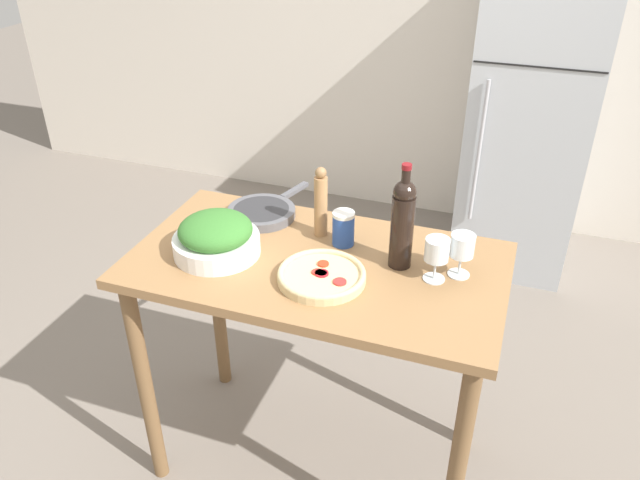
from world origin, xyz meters
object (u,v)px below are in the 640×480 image
at_px(refrigerator, 530,119).
at_px(wine_glass_far, 462,247).
at_px(salt_canister, 343,228).
at_px(cast_iron_skillet, 262,212).
at_px(homemade_pizza, 322,275).
at_px(salad_bowl, 216,237).
at_px(pepper_mill, 321,203).
at_px(wine_glass_near, 437,252).
at_px(wine_bottle, 403,222).

height_order(refrigerator, wine_glass_far, refrigerator).
relative_size(salt_canister, cast_iron_skillet, 0.31).
relative_size(wine_glass_far, cast_iron_skillet, 0.37).
bearing_deg(homemade_pizza, salad_bowl, 175.01).
relative_size(salad_bowl, homemade_pizza, 1.04).
bearing_deg(salt_canister, pepper_mill, 158.79).
bearing_deg(salad_bowl, wine_glass_far, 10.12).
height_order(wine_glass_far, pepper_mill, pepper_mill).
height_order(pepper_mill, homemade_pizza, pepper_mill).
xyz_separation_m(homemade_pizza, salt_canister, (-0.00, 0.23, 0.04)).
distance_m(refrigerator, salad_bowl, 2.16).
relative_size(refrigerator, pepper_mill, 6.73).
bearing_deg(pepper_mill, salt_canister, -21.21).
bearing_deg(refrigerator, wine_glass_far, -94.05).
bearing_deg(wine_glass_near, wine_bottle, 159.73).
bearing_deg(refrigerator, wine_bottle, -99.99).
bearing_deg(pepper_mill, wine_glass_far, -10.71).
relative_size(wine_glass_near, wine_glass_far, 1.00).
bearing_deg(refrigerator, pepper_mill, -110.06).
relative_size(wine_glass_near, cast_iron_skillet, 0.37).
xyz_separation_m(refrigerator, wine_glass_near, (-0.20, -1.86, 0.19)).
bearing_deg(wine_glass_far, salt_canister, 171.88).
height_order(wine_bottle, homemade_pizza, wine_bottle).
distance_m(wine_bottle, salt_canister, 0.24).
xyz_separation_m(pepper_mill, salt_canister, (0.09, -0.04, -0.06)).
distance_m(wine_glass_far, salad_bowl, 0.80).
bearing_deg(cast_iron_skillet, salad_bowl, -97.41).
relative_size(wine_glass_near, salad_bowl, 0.50).
bearing_deg(wine_bottle, cast_iron_skillet, 164.81).
distance_m(wine_bottle, salad_bowl, 0.62).
relative_size(wine_glass_far, homemade_pizza, 0.52).
relative_size(wine_glass_far, salad_bowl, 0.50).
xyz_separation_m(wine_glass_near, homemade_pizza, (-0.33, -0.12, -0.08)).
relative_size(wine_bottle, salt_canister, 2.92).
bearing_deg(wine_glass_far, pepper_mill, 169.29).
relative_size(refrigerator, wine_glass_far, 11.86).
bearing_deg(refrigerator, homemade_pizza, -104.95).
height_order(refrigerator, wine_bottle, refrigerator).
bearing_deg(salt_canister, wine_bottle, -16.58).
relative_size(pepper_mill, salt_canister, 2.10).
xyz_separation_m(refrigerator, homemade_pizza, (-0.53, -1.98, 0.11)).
height_order(homemade_pizza, cast_iron_skillet, same).
height_order(wine_bottle, salt_canister, wine_bottle).
relative_size(wine_bottle, wine_glass_far, 2.45).
bearing_deg(salad_bowl, cast_iron_skillet, 82.59).
distance_m(homemade_pizza, salt_canister, 0.24).
xyz_separation_m(wine_glass_far, salad_bowl, (-0.78, -0.14, -0.04)).
bearing_deg(wine_bottle, salad_bowl, -167.22).
bearing_deg(homemade_pizza, cast_iron_skillet, 137.34).
height_order(wine_bottle, cast_iron_skillet, wine_bottle).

